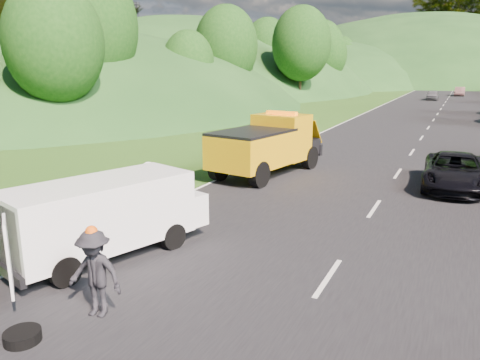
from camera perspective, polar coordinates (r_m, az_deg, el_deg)
The scene contains 15 objects.
ground at distance 14.00m, azimuth 0.88°, elevation -6.40°, with size 320.00×320.00×0.00m, color #38661E.
road_surface at distance 52.23m, azimuth 22.94°, elevation 7.41°, with size 14.00×200.00×0.02m, color black.
tree_line_left at distance 76.15m, azimuth 6.88°, elevation 10.05°, with size 14.00×140.00×14.00m, color #285318, non-canonical shape.
hills_backdrop at distance 146.73m, azimuth 26.43°, elevation 10.50°, with size 201.00×288.60×44.00m, color #2D5B23, non-canonical shape.
tow_truck at distance 21.17m, azimuth 3.39°, elevation 4.31°, with size 3.44×6.75×2.77m.
white_van at distance 12.43m, azimuth -15.99°, elevation -3.97°, with size 4.11×6.22×2.04m.
woman at distance 15.96m, azimuth -10.62°, elevation -4.08°, with size 0.64×0.47×1.76m, color white.
child at distance 13.68m, azimuth -8.88°, elevation -7.07°, with size 0.45×0.35×0.93m, color tan.
worker at distance 10.08m, azimuth -16.91°, elevation -15.52°, with size 1.15×0.66×1.77m, color black.
suitcase at distance 16.56m, azimuth -10.32°, elevation -2.40°, with size 0.35×0.19×0.56m, color #65664C.
spare_tire at distance 9.70m, azimuth -24.92°, elevation -17.51°, with size 0.65×0.65×0.20m, color black.
passing_suv at distance 20.69m, azimuth 24.52°, elevation -0.99°, with size 2.34×5.07×1.41m, color black.
dist_car_a at distance 73.41m, azimuth 22.38°, elevation 9.00°, with size 1.61×4.01×1.37m, color #58575D.
dist_car_b at distance 85.27m, azimuth 25.16°, elevation 9.26°, with size 1.51×4.32×1.42m, color brown.
dist_car_c at distance 110.01m, azimuth 24.60°, elevation 10.05°, with size 1.92×4.73×1.37m, color #9F4F51.
Camera 1 is at (5.48, -11.94, 4.83)m, focal length 35.00 mm.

